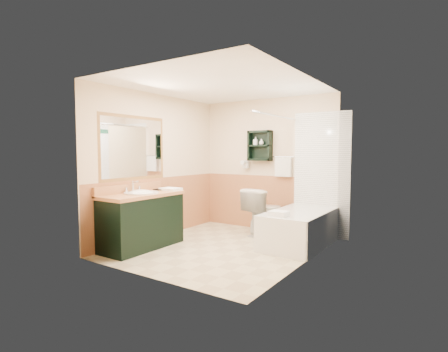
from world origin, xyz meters
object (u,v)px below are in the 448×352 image
at_px(vanity_book, 157,183).
at_px(wall_shelf, 260,146).
at_px(soap_bottle_b, 261,143).
at_px(bathtub, 300,228).
at_px(toilet, 264,212).
at_px(vanity, 142,221).
at_px(soap_bottle_a, 256,143).
at_px(hair_dryer, 246,164).

bearing_deg(vanity_book, wall_shelf, 48.24).
height_order(wall_shelf, soap_bottle_b, wall_shelf).
bearing_deg(bathtub, toilet, 157.54).
height_order(vanity, vanity_book, vanity_book).
relative_size(wall_shelf, soap_bottle_a, 3.70).
distance_m(toilet, vanity_book, 1.91).
distance_m(vanity_book, soap_bottle_b, 2.03).
relative_size(soap_bottle_a, soap_bottle_b, 1.39).
bearing_deg(soap_bottle_a, vanity, -111.55).
xyz_separation_m(vanity_book, soap_bottle_b, (1.10, 1.57, 0.67)).
xyz_separation_m(vanity_book, soap_bottle_a, (0.98, 1.57, 0.66)).
bearing_deg(vanity_book, soap_bottle_b, 47.26).
height_order(hair_dryer, soap_bottle_a, soap_bottle_a).
distance_m(wall_shelf, soap_bottle_a, 0.10).
bearing_deg(soap_bottle_a, hair_dryer, 172.12).
xyz_separation_m(vanity, soap_bottle_b, (0.93, 2.06, 1.20)).
distance_m(vanity, soap_bottle_b, 2.55).
relative_size(toilet, soap_bottle_b, 7.62).
bearing_deg(soap_bottle_a, vanity_book, -121.95).
distance_m(hair_dryer, bathtub, 1.74).
relative_size(wall_shelf, vanity, 0.42).
height_order(hair_dryer, vanity_book, hair_dryer).
distance_m(bathtub, vanity_book, 2.39).
relative_size(hair_dryer, soap_bottle_b, 2.25).
bearing_deg(toilet, soap_bottle_b, -42.62).
bearing_deg(bathtub, hair_dryer, 154.34).
xyz_separation_m(hair_dryer, vanity, (-0.59, -2.09, -0.79)).
relative_size(wall_shelf, toilet, 0.68).
relative_size(bathtub, soap_bottle_b, 14.04).
xyz_separation_m(wall_shelf, toilet, (0.26, -0.29, -1.15)).
height_order(wall_shelf, vanity_book, wall_shelf).
height_order(hair_dryer, toilet, hair_dryer).
relative_size(vanity_book, soap_bottle_a, 1.52).
xyz_separation_m(hair_dryer, toilet, (0.56, -0.32, -0.80)).
relative_size(bathtub, toilet, 1.84).
distance_m(bathtub, soap_bottle_b, 1.77).
bearing_deg(wall_shelf, vanity, -113.48).
height_order(toilet, soap_bottle_b, soap_bottle_b).
bearing_deg(vanity, hair_dryer, 74.08).
bearing_deg(soap_bottle_b, toilet, -52.72).
distance_m(vanity, vanity_book, 0.74).
relative_size(wall_shelf, soap_bottle_b, 5.15).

